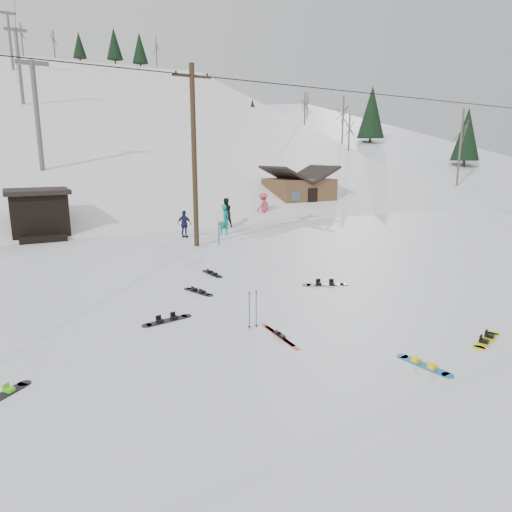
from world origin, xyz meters
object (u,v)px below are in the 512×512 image
hero_snowboard (424,365)px  hero_skis (280,336)px  utility_pole (194,155)px  cabin (299,193)px

hero_snowboard → hero_skis: bearing=25.9°
hero_snowboard → utility_pole: bearing=-9.4°
cabin → hero_snowboard: (-13.49, -25.52, -1.46)m
hero_snowboard → hero_skis: size_ratio=0.75×
utility_pole → hero_skis: size_ratio=4.75×
utility_pole → hero_skis: bearing=-101.3°
cabin → hero_snowboard: bearing=-117.9°
utility_pole → cabin: size_ratio=1.67×
utility_pole → hero_snowboard: size_ratio=6.29×
hero_snowboard → cabin: bearing=-35.5°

